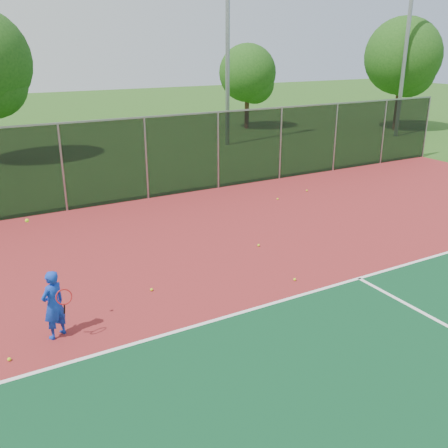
{
  "coord_description": "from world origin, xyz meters",
  "views": [
    {
      "loc": [
        -6.34,
        -5.02,
        5.44
      ],
      "look_at": [
        -0.69,
        5.0,
        1.3
      ],
      "focal_mm": 40.0,
      "sensor_mm": 36.0,
      "label": 1
    }
  ],
  "objects": [
    {
      "name": "practice_ball_1",
      "position": [
        5.75,
        9.79,
        0.06
      ],
      "size": [
        0.07,
        0.07,
        0.07
      ],
      "primitive_type": "sphere",
      "color": "#CFE31A",
      "rests_on": "court_apron"
    },
    {
      "name": "practice_ball_4",
      "position": [
        4.1,
        9.43,
        0.06
      ],
      "size": [
        0.07,
        0.07,
        0.07
      ],
      "primitive_type": "sphere",
      "color": "#CFE31A",
      "rests_on": "court_apron"
    },
    {
      "name": "ground",
      "position": [
        0.0,
        0.0,
        0.0
      ],
      "size": [
        120.0,
        120.0,
        0.0
      ],
      "primitive_type": "plane",
      "color": "#255117",
      "rests_on": "ground"
    },
    {
      "name": "practice_ball_3",
      "position": [
        -2.69,
        4.9,
        0.06
      ],
      "size": [
        0.07,
        0.07,
        0.07
      ],
      "primitive_type": "sphere",
      "color": "#CFE31A",
      "rests_on": "court_apron"
    },
    {
      "name": "tree_back_right",
      "position": [
        20.62,
        18.89,
        4.53
      ],
      "size": [
        4.92,
        4.92,
        7.22
      ],
      "color": "#381F14",
      "rests_on": "ground"
    },
    {
      "name": "tennis_player",
      "position": [
        -5.02,
        4.01,
        0.73
      ],
      "size": [
        0.61,
        0.69,
        2.47
      ],
      "color": "#1338B5",
      "rests_on": "court_apron"
    },
    {
      "name": "fence_back",
      "position": [
        0.0,
        12.0,
        1.56
      ],
      "size": [
        30.0,
        0.06,
        3.03
      ],
      "color": "black",
      "rests_on": "court_apron"
    },
    {
      "name": "floodlight_ne",
      "position": [
        18.65,
        17.13,
        6.79
      ],
      "size": [
        0.9,
        0.4,
        12.03
      ],
      "color": "gray",
      "rests_on": "ground"
    },
    {
      "name": "practice_ball_0",
      "position": [
        -5.96,
        3.6,
        0.06
      ],
      "size": [
        0.07,
        0.07,
        0.07
      ],
      "primitive_type": "sphere",
      "color": "#CFE31A",
      "rests_on": "court_apron"
    },
    {
      "name": "practice_ball_2",
      "position": [
        1.0,
        5.97,
        0.06
      ],
      "size": [
        0.07,
        0.07,
        0.07
      ],
      "primitive_type": "sphere",
      "color": "#CFE31A",
      "rests_on": "court_apron"
    },
    {
      "name": "practice_ball_5",
      "position": [
        0.55,
        3.69,
        0.06
      ],
      "size": [
        0.07,
        0.07,
        0.07
      ],
      "primitive_type": "sphere",
      "color": "#CFE31A",
      "rests_on": "court_apron"
    },
    {
      "name": "court_apron",
      "position": [
        0.0,
        2.0,
        0.01
      ],
      "size": [
        30.0,
        20.0,
        0.02
      ],
      "primitive_type": "cube",
      "color": "maroon",
      "rests_on": "ground"
    },
    {
      "name": "tree_back_mid",
      "position": [
        12.17,
        24.34,
        3.5
      ],
      "size": [
        3.81,
        3.81,
        5.59
      ],
      "color": "#381F14",
      "rests_on": "ground"
    },
    {
      "name": "floodlight_n",
      "position": [
        7.94,
        19.89,
        6.79
      ],
      "size": [
        0.9,
        0.4,
        12.03
      ],
      "color": "gray",
      "rests_on": "ground"
    }
  ]
}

